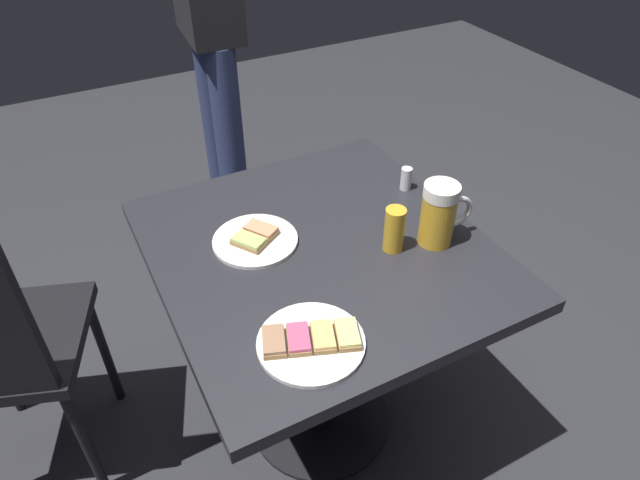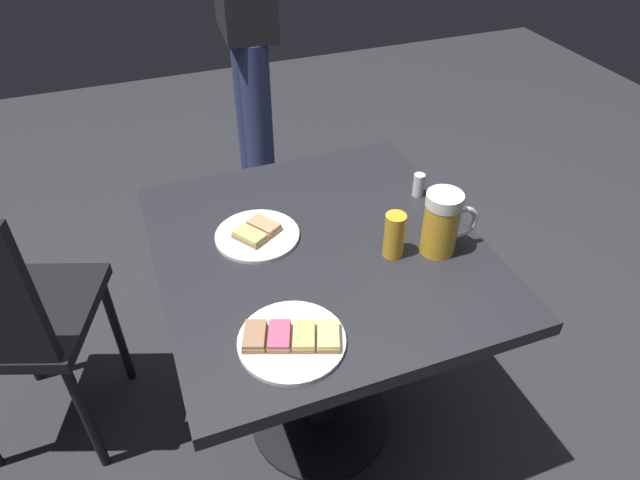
% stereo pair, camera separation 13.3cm
% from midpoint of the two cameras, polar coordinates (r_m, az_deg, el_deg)
% --- Properties ---
extents(ground_plane, '(6.00, 6.00, 0.00)m').
position_cam_midpoint_polar(ground_plane, '(1.92, -2.09, -17.68)').
color(ground_plane, '#28282D').
extents(cafe_table, '(0.83, 0.78, 0.72)m').
position_cam_midpoint_polar(cafe_table, '(1.47, -2.60, -5.03)').
color(cafe_table, black).
rests_on(cafe_table, ground_plane).
extents(plate_near, '(0.22, 0.22, 0.03)m').
position_cam_midpoint_polar(plate_near, '(1.15, -4.31, -10.30)').
color(plate_near, white).
rests_on(plate_near, cafe_table).
extents(plate_far, '(0.21, 0.21, 0.03)m').
position_cam_midpoint_polar(plate_far, '(1.40, -9.29, -0.03)').
color(plate_far, white).
rests_on(plate_far, cafe_table).
extents(beer_mug, '(0.09, 0.14, 0.16)m').
position_cam_midpoint_polar(beer_mug, '(1.36, 9.29, 2.52)').
color(beer_mug, gold).
rests_on(beer_mug, cafe_table).
extents(beer_glass_small, '(0.05, 0.05, 0.11)m').
position_cam_midpoint_polar(beer_glass_small, '(1.34, 4.71, 0.95)').
color(beer_glass_small, gold).
rests_on(beer_glass_small, cafe_table).
extents(salt_shaker, '(0.03, 0.03, 0.07)m').
position_cam_midpoint_polar(salt_shaker, '(1.57, 6.30, 6.10)').
color(salt_shaker, silver).
rests_on(salt_shaker, cafe_table).
extents(patron_standing, '(0.33, 0.21, 1.62)m').
position_cam_midpoint_polar(patron_standing, '(2.18, -12.94, 20.46)').
color(patron_standing, navy).
rests_on(patron_standing, ground_plane).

